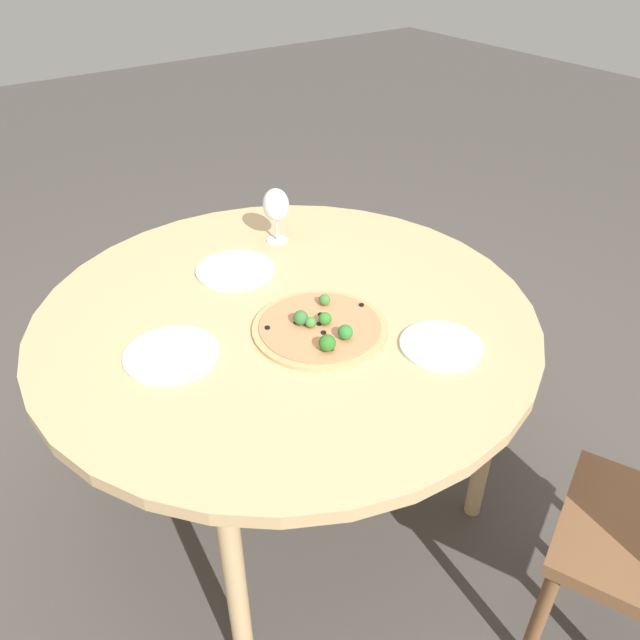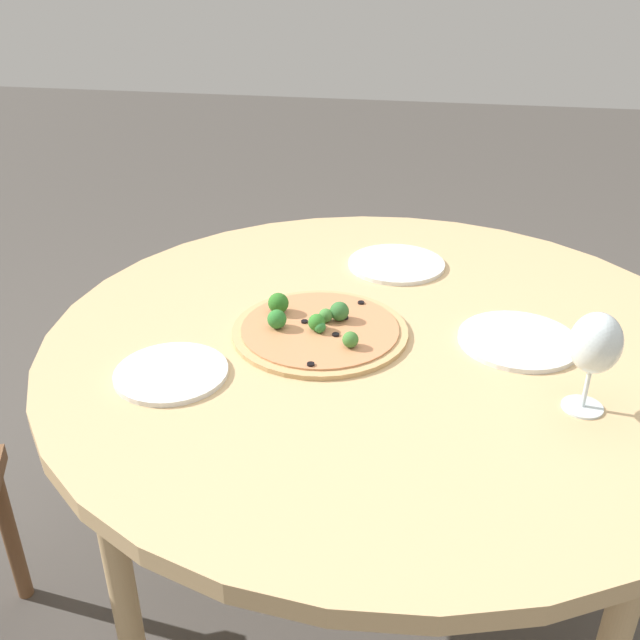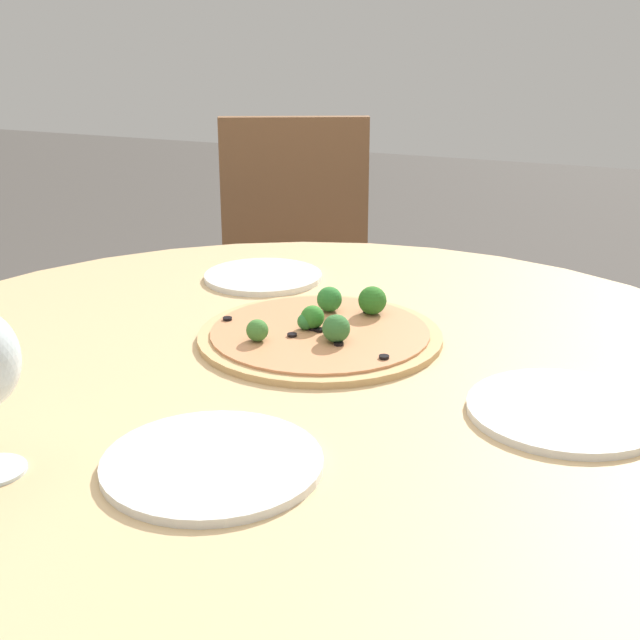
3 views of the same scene
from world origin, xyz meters
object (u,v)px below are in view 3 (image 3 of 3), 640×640
(pizza, at_px, (322,332))
(plate_far, at_px, (212,463))
(chair, at_px, (296,293))
(plate_side, at_px, (263,276))
(plate_near, at_px, (565,410))

(pizza, xyz_separation_m, plate_far, (-0.03, 0.39, -0.01))
(chair, distance_m, plate_side, 0.70)
(pizza, distance_m, plate_side, 0.31)
(plate_far, xyz_separation_m, plate_side, (0.24, -0.63, 0.00))
(pizza, bearing_deg, plate_far, 94.58)
(pizza, relative_size, plate_far, 1.51)
(plate_near, bearing_deg, chair, -51.92)
(plate_near, bearing_deg, pizza, -19.32)
(plate_near, xyz_separation_m, plate_side, (0.56, -0.36, 0.00))
(chair, distance_m, plate_near, 1.27)
(chair, relative_size, plate_far, 3.87)
(pizza, distance_m, plate_near, 0.38)
(plate_near, height_order, plate_far, same)
(chair, relative_size, plate_side, 4.39)
(pizza, relative_size, plate_side, 1.71)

